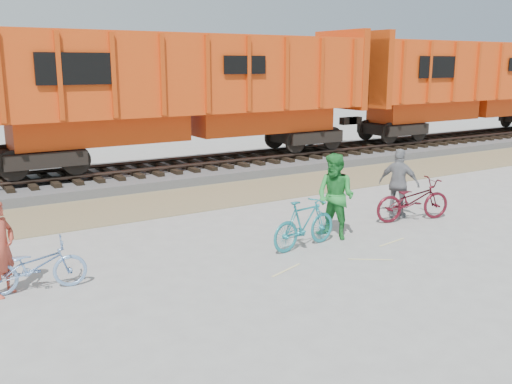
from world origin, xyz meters
TOP-DOWN VIEW (x-y plane):
  - ground at (0.00, 0.00)m, footprint 120.00×120.00m
  - gravel_strip at (0.00, 5.50)m, footprint 120.00×3.00m
  - ballast_bed at (0.00, 9.00)m, footprint 120.00×4.00m
  - track at (0.00, 9.00)m, footprint 120.00×2.60m
  - hopper_car_center at (1.59, 9.00)m, footprint 14.00×3.13m
  - hopper_car_right at (16.59, 9.00)m, footprint 14.00×3.13m
  - bicycle_blue at (-5.28, 0.68)m, footprint 1.79×0.84m
  - bicycle_teal at (0.12, 0.14)m, footprint 1.83×0.75m
  - bicycle_maroon at (3.74, 0.46)m, footprint 2.15×1.17m
  - person_solo at (-5.78, 0.78)m, footprint 0.72×0.72m
  - person_man at (1.12, 0.34)m, footprint 0.99×1.12m
  - person_woman at (3.64, 0.86)m, footprint 0.85×1.13m

SIDE VIEW (x-z plane):
  - ground at x=0.00m, z-range 0.00..0.00m
  - gravel_strip at x=0.00m, z-range 0.00..0.02m
  - ballast_bed at x=0.00m, z-range 0.00..0.30m
  - bicycle_blue at x=-5.28m, z-range 0.00..0.91m
  - track at x=0.00m, z-range 0.35..0.59m
  - bicycle_teal at x=0.12m, z-range 0.00..1.07m
  - bicycle_maroon at x=3.74m, z-range 0.00..1.07m
  - person_solo at x=-5.78m, z-range 0.00..1.68m
  - person_woman at x=3.64m, z-range 0.00..1.79m
  - person_man at x=1.12m, z-range 0.00..1.94m
  - hopper_car_center at x=1.59m, z-range 0.68..5.33m
  - hopper_car_right at x=16.59m, z-range 0.68..5.33m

